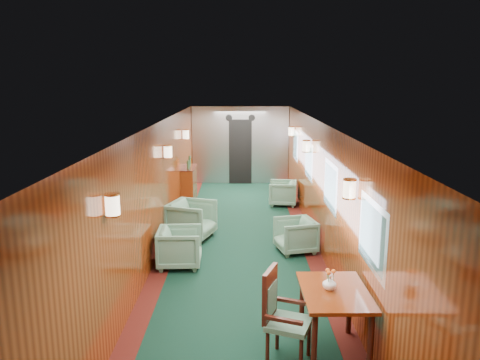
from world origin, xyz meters
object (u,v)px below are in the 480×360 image
at_px(credenza, 189,185).
at_px(armchair_left_far, 192,220).
at_px(side_chair, 280,312).
at_px(armchair_left_near, 180,247).
at_px(dining_table, 334,301).
at_px(armchair_right_near, 295,235).
at_px(armchair_right_far, 282,193).

xyz_separation_m(credenza, armchair_left_far, (0.36, -2.82, -0.11)).
bearing_deg(side_chair, armchair_left_near, 139.39).
bearing_deg(credenza, dining_table, -70.77).
bearing_deg(armchair_left_near, side_chair, -154.04).
distance_m(dining_table, armchair_left_far, 4.65).
xyz_separation_m(armchair_left_far, armchair_right_near, (2.02, -0.78, -0.07)).
relative_size(side_chair, armchair_right_far, 1.56).
xyz_separation_m(armchair_left_far, armchair_right_far, (2.07, 2.61, -0.07)).
bearing_deg(dining_table, armchair_right_near, 90.14).
bearing_deg(side_chair, credenza, 125.33).
bearing_deg(dining_table, armchair_right_far, 89.23).
distance_m(credenza, armchair_left_far, 2.84).
relative_size(dining_table, credenza, 0.87).
xyz_separation_m(side_chair, armchair_right_far, (0.63, 6.86, -0.27)).
bearing_deg(armchair_right_far, armchair_right_near, 6.14).
xyz_separation_m(dining_table, credenza, (-2.43, 6.97, -0.18)).
xyz_separation_m(armchair_left_near, armchair_left_far, (0.05, 1.48, 0.05)).
relative_size(credenza, armchair_right_far, 1.78).
height_order(dining_table, armchair_left_near, dining_table).
xyz_separation_m(side_chair, armchair_left_near, (-1.50, 2.78, -0.25)).
bearing_deg(armchair_right_near, armchair_left_near, -85.19).
distance_m(credenza, armchair_right_near, 4.31).
distance_m(dining_table, side_chair, 0.64).
xyz_separation_m(side_chair, credenza, (-1.81, 7.07, -0.10)).
xyz_separation_m(dining_table, armchair_left_far, (-2.07, 4.15, -0.29)).
relative_size(side_chair, armchair_right_near, 1.56).
relative_size(armchair_left_near, armchair_right_near, 1.07).
bearing_deg(armchair_left_far, armchair_right_far, -19.86).
distance_m(armchair_left_near, armchair_right_near, 2.19).
relative_size(armchair_left_near, armchair_right_far, 1.07).
bearing_deg(dining_table, credenza, 108.47).
xyz_separation_m(armchair_right_near, armchair_right_far, (0.05, 3.39, 0.00)).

